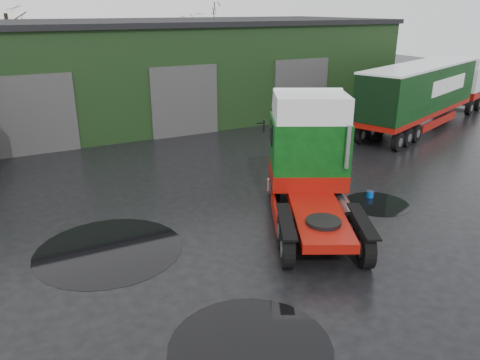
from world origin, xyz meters
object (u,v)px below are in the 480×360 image
(warehouse, at_px, (152,69))
(tree_back_b, at_px, (203,46))
(hero_tractor, at_px, (316,169))
(tree_back_a, at_px, (10,39))
(wash_bucket, at_px, (370,194))
(lorry_right, at_px, (419,98))

(warehouse, xyz_separation_m, tree_back_b, (8.00, 10.00, 0.59))
(hero_tractor, bearing_deg, warehouse, 114.97)
(hero_tractor, xyz_separation_m, tree_back_a, (-7.33, 29.62, 2.59))
(warehouse, distance_m, tree_back_b, 12.82)
(wash_bucket, height_order, tree_back_b, tree_back_b)
(wash_bucket, bearing_deg, hero_tractor, -160.90)
(hero_tractor, height_order, tree_back_b, tree_back_b)
(warehouse, distance_m, tree_back_a, 12.90)
(warehouse, xyz_separation_m, lorry_right, (12.87, -11.34, -1.16))
(warehouse, relative_size, lorry_right, 2.14)
(wash_bucket, xyz_separation_m, tree_back_a, (-10.99, 28.35, 4.62))
(wash_bucket, bearing_deg, warehouse, 99.25)
(lorry_right, distance_m, tree_back_a, 29.97)
(lorry_right, relative_size, tree_back_a, 1.60)
(lorry_right, relative_size, wash_bucket, 54.31)
(warehouse, relative_size, wash_bucket, 116.06)
(tree_back_a, bearing_deg, wash_bucket, -68.82)
(tree_back_b, bearing_deg, wash_bucket, -100.02)
(hero_tractor, xyz_separation_m, lorry_right, (13.53, 8.28, -0.17))
(lorry_right, xyz_separation_m, tree_back_b, (-4.87, 21.34, 1.76))
(tree_back_b, bearing_deg, warehouse, -128.66)
(tree_back_a, xyz_separation_m, tree_back_b, (16.00, 0.00, -1.00))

